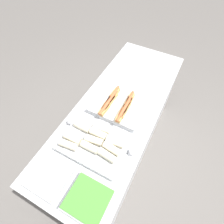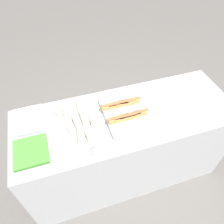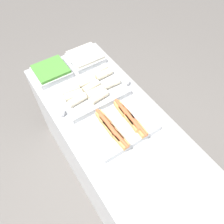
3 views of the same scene
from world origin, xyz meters
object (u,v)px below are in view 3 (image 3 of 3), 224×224
tray_side_front (51,72)px  tray_hotdogs (120,126)px  tray_wraps (91,90)px  serving_spoon_near (61,112)px  tray_side_back (86,57)px  serving_spoon_far (126,81)px

tray_side_front → tray_hotdogs: bearing=12.7°
tray_wraps → tray_side_front: size_ratio=1.82×
tray_hotdogs → tray_wraps: bearing=180.0°
tray_side_front → serving_spoon_near: bearing=-15.4°
tray_side_back → serving_spoon_near: (0.41, -0.43, -0.01)m
serving_spoon_far → tray_side_front: bearing=-132.8°
tray_side_front → serving_spoon_near: tray_side_front is taller
tray_side_front → tray_side_back: size_ratio=1.00×
serving_spoon_near → tray_hotdogs: bearing=40.0°
tray_wraps → serving_spoon_near: (0.05, -0.28, -0.02)m
tray_wraps → tray_hotdogs: bearing=-0.0°
tray_side_front → serving_spoon_far: tray_side_front is taller
tray_wraps → tray_side_front: 0.39m
tray_side_front → tray_side_back: 0.32m
serving_spoon_near → tray_side_back: bearing=133.6°
tray_side_front → serving_spoon_far: bearing=47.2°
tray_wraps → serving_spoon_near: bearing=-79.1°
tray_wraps → serving_spoon_near: 0.29m
tray_wraps → tray_side_front: (-0.35, -0.17, -0.00)m
tray_hotdogs → tray_side_back: bearing=168.6°
tray_side_back → tray_hotdogs: bearing=-11.4°
tray_hotdogs → tray_side_back: tray_hotdogs is taller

